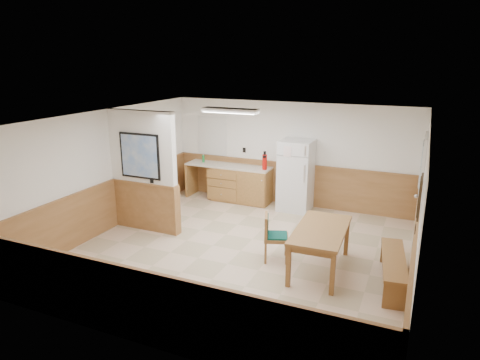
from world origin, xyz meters
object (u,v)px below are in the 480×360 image
at_px(dining_bench, 393,264).
at_px(soap_bottle, 203,159).
at_px(dining_table, 321,234).
at_px(fire_extinguisher, 265,161).
at_px(dining_chair, 271,234).
at_px(refrigerator, 296,175).

distance_m(dining_bench, soap_bottle, 5.71).
height_order(dining_table, fire_extinguisher, fire_extinguisher).
relative_size(fire_extinguisher, soap_bottle, 2.35).
distance_m(dining_chair, fire_extinguisher, 3.03).
xyz_separation_m(dining_table, dining_chair, (-0.88, 0.03, -0.16)).
height_order(refrigerator, dining_table, refrigerator).
distance_m(dining_bench, dining_chair, 2.07).
relative_size(dining_table, soap_bottle, 8.65).
bearing_deg(fire_extinguisher, soap_bottle, -169.17).
bearing_deg(dining_bench, soap_bottle, 143.11).
distance_m(dining_table, dining_bench, 1.22).
distance_m(refrigerator, dining_table, 3.04).
xyz_separation_m(refrigerator, soap_bottle, (-2.49, 0.06, 0.16)).
bearing_deg(dining_table, fire_extinguisher, 124.31).
relative_size(dining_bench, soap_bottle, 8.62).
bearing_deg(dining_table, dining_chair, 176.01).
height_order(refrigerator, dining_chair, refrigerator).
distance_m(refrigerator, dining_chair, 2.78).
relative_size(dining_table, fire_extinguisher, 3.68).
bearing_deg(dining_chair, refrigerator, 78.06).
relative_size(refrigerator, dining_table, 1.02).
bearing_deg(dining_chair, dining_bench, -20.84).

